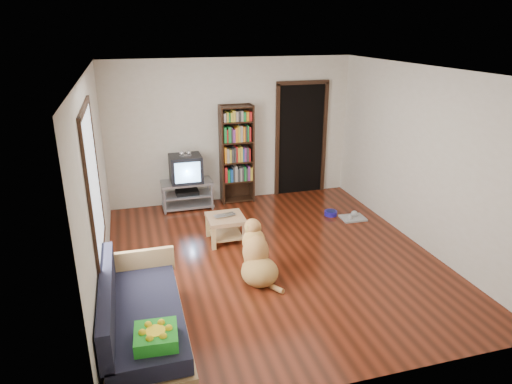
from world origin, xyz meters
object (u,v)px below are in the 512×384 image
object	(u,v)px
dog	(257,258)
sofa	(141,322)
dog_bowl	(331,213)
tv_stand	(187,194)
laptop	(226,217)
bookshelf	(237,149)
crt_tv	(186,168)
grey_rag	(353,218)
green_cushion	(156,337)
coffee_table	(226,224)

from	to	relation	value
dog	sofa	bearing A→B (deg)	-147.84
dog_bowl	tv_stand	xyz separation A→B (m)	(-2.35, 1.05, 0.23)
tv_stand	laptop	bearing A→B (deg)	-76.27
bookshelf	crt_tv	bearing A→B (deg)	-175.68
laptop	bookshelf	bearing A→B (deg)	59.92
bookshelf	dog	world-z (taller)	bookshelf
grey_rag	dog	size ratio (longest dim) A/B	0.43
laptop	grey_rag	bearing A→B (deg)	-4.55
bookshelf	laptop	bearing A→B (deg)	-109.22
green_cushion	bookshelf	bearing A→B (deg)	71.25
bookshelf	sofa	bearing A→B (deg)	-117.32
tv_stand	crt_tv	world-z (taller)	crt_tv
bookshelf	sofa	xyz separation A→B (m)	(-1.92, -3.72, -0.74)
dog	grey_rag	bearing A→B (deg)	33.28
bookshelf	sofa	distance (m)	4.26
green_cushion	grey_rag	bearing A→B (deg)	43.78
dog_bowl	sofa	size ratio (longest dim) A/B	0.12
dog_bowl	sofa	xyz separation A→B (m)	(-3.32, -2.59, 0.22)
tv_stand	green_cushion	bearing A→B (deg)	-101.40
sofa	dog	xyz separation A→B (m)	(1.51, 0.95, 0.02)
tv_stand	dog	world-z (taller)	dog
laptop	tv_stand	bearing A→B (deg)	92.87
green_cushion	dog_bowl	bearing A→B (deg)	48.67
green_cushion	dog_bowl	xyz separation A→B (m)	(3.20, 3.17, -0.44)
tv_stand	coffee_table	distance (m)	1.56
crt_tv	sofa	bearing A→B (deg)	-104.93
dog_bowl	crt_tv	distance (m)	2.67
sofa	dog	world-z (taller)	sofa
coffee_table	crt_tv	bearing A→B (deg)	103.80
green_cushion	dog_bowl	distance (m)	4.52
grey_rag	crt_tv	xyz separation A→B (m)	(-2.65, 1.32, 0.73)
green_cushion	crt_tv	xyz separation A→B (m)	(0.85, 4.24, 0.26)
tv_stand	crt_tv	size ratio (longest dim) A/B	1.55
tv_stand	coffee_table	size ratio (longest dim) A/B	1.64
grey_rag	tv_stand	world-z (taller)	tv_stand
green_cushion	laptop	world-z (taller)	green_cushion
laptop	bookshelf	distance (m)	1.83
bookshelf	green_cushion	bearing A→B (deg)	-112.67
grey_rag	bookshelf	xyz separation A→B (m)	(-1.70, 1.39, 0.99)
sofa	coffee_table	world-z (taller)	sofa
bookshelf	coffee_table	xyz separation A→B (m)	(-0.57, -1.61, -0.72)
tv_stand	bookshelf	bearing A→B (deg)	5.63
green_cushion	sofa	distance (m)	0.64
grey_rag	sofa	distance (m)	4.32
dog_bowl	coffee_table	xyz separation A→B (m)	(-1.97, -0.47, 0.24)
grey_rag	green_cushion	bearing A→B (deg)	-140.14
dog_bowl	green_cushion	bearing A→B (deg)	-135.24
green_cushion	crt_tv	distance (m)	4.33
grey_rag	coffee_table	size ratio (longest dim) A/B	0.73
tv_stand	coffee_table	bearing A→B (deg)	-76.01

